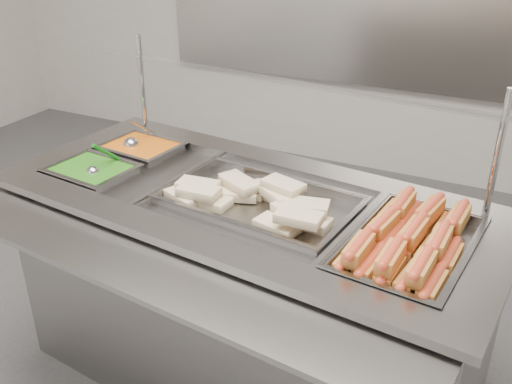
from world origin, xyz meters
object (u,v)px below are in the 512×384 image
at_px(steam_counter, 246,294).
at_px(sneeze_guard, 277,83).
at_px(ladle, 132,144).
at_px(serving_spoon, 95,169).
at_px(pan_wraps, 258,205).
at_px(pan_hotdogs, 408,254).

relative_size(steam_counter, sneeze_guard, 1.17).
xyz_separation_m(sneeze_guard, ladle, (-0.62, -0.01, -0.32)).
bearing_deg(ladle, sneeze_guard, 0.87).
xyz_separation_m(ladle, serving_spoon, (0.03, -0.26, 0.00)).
distance_m(steam_counter, pan_wraps, 0.38).
height_order(sneeze_guard, pan_wraps, sneeze_guard).
distance_m(pan_wraps, ladle, 0.67).
relative_size(pan_hotdogs, pan_wraps, 0.81).
distance_m(ladle, serving_spoon, 0.26).
xyz_separation_m(steam_counter, serving_spoon, (-0.56, -0.07, 0.41)).
xyz_separation_m(steam_counter, pan_hotdogs, (0.55, -0.06, 0.36)).
bearing_deg(pan_hotdogs, serving_spoon, -179.56).
relative_size(ladle, serving_spoon, 1.09).
height_order(steam_counter, ladle, ladle).
relative_size(steam_counter, pan_hotdogs, 3.35).
height_order(pan_hotdogs, serving_spoon, serving_spoon).
xyz_separation_m(pan_hotdogs, serving_spoon, (-1.11, -0.01, 0.05)).
bearing_deg(pan_hotdogs, sneeze_guard, 154.27).
height_order(steam_counter, sneeze_guard, sneeze_guard).
bearing_deg(steam_counter, pan_hotdogs, -6.45).
xyz_separation_m(steam_counter, ladle, (-0.59, 0.18, 0.41)).
bearing_deg(sneeze_guard, steam_counter, -96.45).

